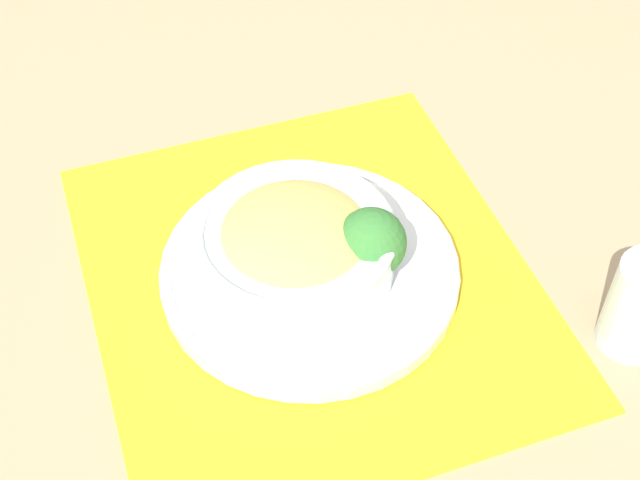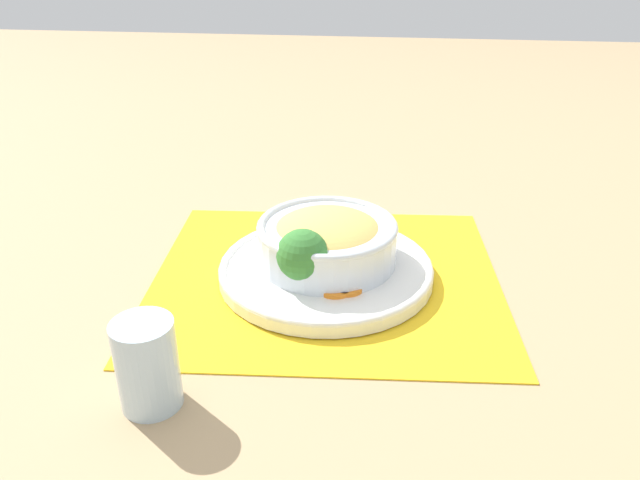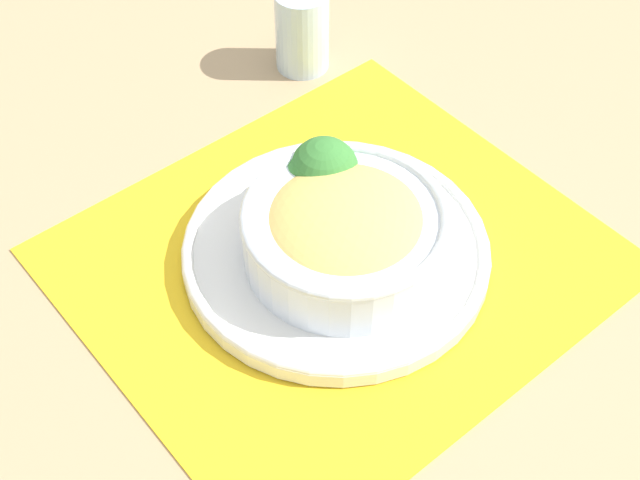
{
  "view_description": "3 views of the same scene",
  "coord_description": "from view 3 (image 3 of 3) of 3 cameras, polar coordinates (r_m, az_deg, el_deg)",
  "views": [
    {
      "loc": [
        0.55,
        -0.14,
        0.68
      ],
      "look_at": [
        -0.01,
        0.01,
        0.05
      ],
      "focal_mm": 50.0,
      "sensor_mm": 36.0,
      "label": 1
    },
    {
      "loc": [
        -0.08,
        0.74,
        0.44
      ],
      "look_at": [
        0.01,
        -0.01,
        0.05
      ],
      "focal_mm": 35.0,
      "sensor_mm": 36.0,
      "label": 2
    },
    {
      "loc": [
        -0.33,
        -0.44,
        0.65
      ],
      "look_at": [
        -0.02,
        0.0,
        0.04
      ],
      "focal_mm": 50.0,
      "sensor_mm": 36.0,
      "label": 3
    }
  ],
  "objects": [
    {
      "name": "ground_plane",
      "position": [
        0.86,
        1.02,
        -1.29
      ],
      "size": [
        4.0,
        4.0,
        0.0
      ],
      "primitive_type": "plane",
      "color": "tan"
    },
    {
      "name": "placemat",
      "position": [
        0.85,
        1.02,
        -1.2
      ],
      "size": [
        0.5,
        0.46,
        0.0
      ],
      "color": "yellow",
      "rests_on": "ground_plane"
    },
    {
      "name": "plate",
      "position": [
        0.84,
        1.03,
        -0.62
      ],
      "size": [
        0.29,
        0.29,
        0.02
      ],
      "color": "white",
      "rests_on": "placemat"
    },
    {
      "name": "bowl",
      "position": [
        0.81,
        1.64,
        0.61
      ],
      "size": [
        0.19,
        0.19,
        0.07
      ],
      "color": "silver",
      "rests_on": "plate"
    },
    {
      "name": "broccoli_floret",
      "position": [
        0.85,
        0.23,
        4.4
      ],
      "size": [
        0.07,
        0.07,
        0.08
      ],
      "color": "#759E51",
      "rests_on": "plate"
    },
    {
      "name": "carrot_slice_near",
      "position": [
        0.87,
        -2.4,
        1.72
      ],
      "size": [
        0.04,
        0.04,
        0.01
      ],
      "color": "orange",
      "rests_on": "plate"
    },
    {
      "name": "carrot_slice_middle",
      "position": [
        0.86,
        -2.97,
        1.05
      ],
      "size": [
        0.04,
        0.04,
        0.01
      ],
      "color": "orange",
      "rests_on": "plate"
    },
    {
      "name": "water_glass",
      "position": [
        1.05,
        -1.15,
        13.04
      ],
      "size": [
        0.06,
        0.06,
        0.1
      ],
      "color": "silver",
      "rests_on": "ground_plane"
    }
  ]
}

